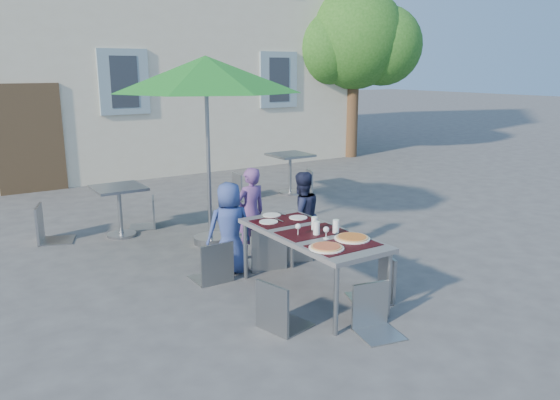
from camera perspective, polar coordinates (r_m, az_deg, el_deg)
ground at (r=6.37m, az=6.40°, el=-9.46°), size 90.00×90.00×0.00m
tree at (r=15.87m, az=7.78°, el=16.25°), size 3.60×3.00×4.70m
dining_table at (r=5.97m, az=3.28°, el=-3.87°), size 0.80×1.85×0.76m
pizza_near_left at (r=5.42m, az=4.87°, el=-4.94°), size 0.35×0.35×0.03m
pizza_near_right at (r=5.74m, az=7.55°, el=-3.93°), size 0.37×0.37×0.03m
glassware at (r=5.89m, az=4.22°, el=-2.79°), size 0.46×0.38×0.15m
place_settings at (r=6.46m, az=-0.02°, el=-1.89°), size 0.65×0.49×0.01m
child_0 at (r=6.73m, az=-5.29°, el=-2.95°), size 0.62×0.46×1.15m
child_1 at (r=7.26m, az=-3.09°, el=-1.37°), size 0.47×0.33×1.23m
child_2 at (r=7.21m, az=2.22°, el=-1.65°), size 0.60×0.38×1.18m
chair_0 at (r=6.47m, az=-7.03°, el=-3.87°), size 0.42×0.43×0.95m
chair_1 at (r=6.85m, az=-1.45°, el=-2.23°), size 0.55×0.56×1.05m
chair_2 at (r=7.12m, az=1.59°, el=-2.04°), size 0.51×0.52×0.97m
chair_3 at (r=5.26m, az=-0.09°, el=-7.97°), size 0.51×0.51×0.94m
chair_4 at (r=6.05m, az=10.35°, el=-5.20°), size 0.55×0.55×0.96m
chair_5 at (r=5.32m, az=10.04°, el=-8.38°), size 0.47×0.47×0.88m
patio_umbrella at (r=7.66m, az=-7.76°, el=12.78°), size 2.64×2.64×2.66m
cafe_table_0 at (r=8.54m, az=-16.44°, el=-0.18°), size 0.72×0.72×0.77m
bg_chair_l_0 at (r=8.60m, az=-23.32°, el=-0.06°), size 0.60×0.59×1.05m
bg_chair_r_0 at (r=8.91m, az=-13.77°, el=0.53°), size 0.52×0.52×0.91m
cafe_table_1 at (r=11.01m, az=1.06°, el=3.66°), size 0.76×0.76×0.82m
bg_chair_l_1 at (r=10.54m, az=-4.02°, el=3.16°), size 0.48×0.48×0.99m
bg_chair_r_1 at (r=11.06m, az=2.64°, el=3.41°), size 0.52×0.52×0.91m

